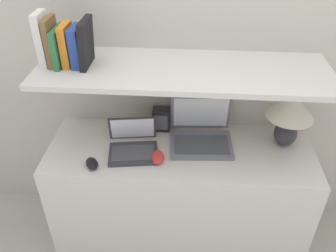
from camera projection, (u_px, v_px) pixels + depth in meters
name	position (u px, v px, depth m)	size (l,w,h in m)	color
wall_back	(185.00, 45.00, 1.92)	(6.00, 0.05, 2.40)	beige
desk	(179.00, 197.00, 2.14)	(1.44, 0.52, 0.74)	silver
back_riser	(182.00, 141.00, 2.24)	(1.44, 0.04, 1.16)	beige
shelf	(183.00, 71.00, 1.73)	(1.44, 0.46, 0.03)	silver
table_lamp	(290.00, 112.00, 1.84)	(0.25, 0.25, 0.32)	#2D2D33
laptop_large	(201.00, 134.00, 1.95)	(0.35, 0.30, 0.24)	slate
laptop_small	(133.00, 146.00, 1.89)	(0.28, 0.26, 0.17)	#333338
computer_mouse	(158.00, 157.00, 1.83)	(0.07, 0.11, 0.04)	red
second_mouse	(92.00, 163.00, 1.79)	(0.10, 0.11, 0.04)	black
router_box	(161.00, 119.00, 2.04)	(0.10, 0.07, 0.14)	black
book_white	(43.00, 39.00, 1.69)	(0.04, 0.12, 0.26)	silver
book_brown	(52.00, 42.00, 1.69)	(0.03, 0.14, 0.23)	brown
book_green	(59.00, 47.00, 1.70)	(0.03, 0.17, 0.18)	#2D7042
book_orange	(67.00, 45.00, 1.70)	(0.04, 0.13, 0.20)	orange
book_blue	(77.00, 46.00, 1.70)	(0.04, 0.14, 0.19)	#284293
book_black	(86.00, 43.00, 1.68)	(0.04, 0.18, 0.23)	black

